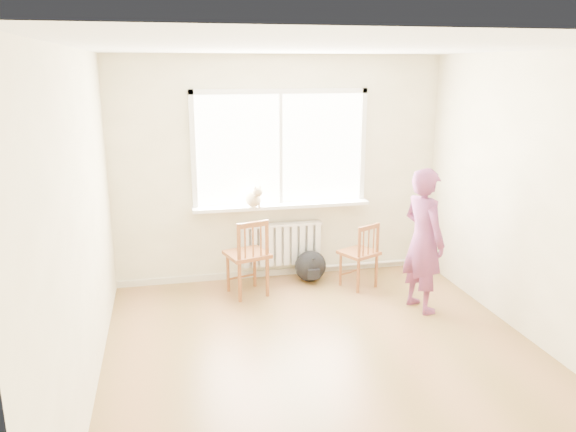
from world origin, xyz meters
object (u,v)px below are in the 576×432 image
chair_left (249,257)px  backpack (310,266)px  person (423,240)px  cat (254,198)px  chair_right (361,255)px

chair_left → backpack: (0.80, 0.28, -0.26)m
person → cat: size_ratio=3.70×
person → cat: person is taller
chair_right → cat: size_ratio=1.90×
person → cat: (-1.63, 1.14, 0.29)m
cat → person: bearing=-50.0°
chair_right → cat: bearing=-44.8°
chair_right → backpack: bearing=-56.4°
chair_left → backpack: chair_left is taller
chair_left → person: 1.94m
chair_right → person: person is taller
chair_left → chair_right: 1.34m
chair_right → backpack: chair_right is taller
chair_right → cat: (-1.21, 0.43, 0.66)m
chair_left → chair_right: bearing=162.3°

